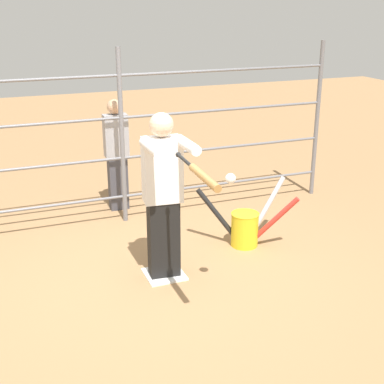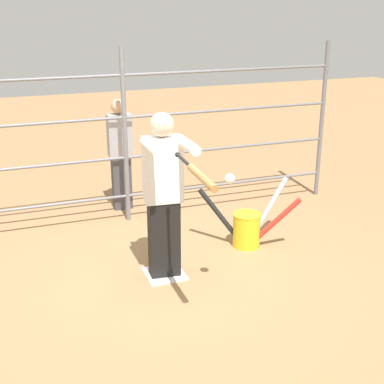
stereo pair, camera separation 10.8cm
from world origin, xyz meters
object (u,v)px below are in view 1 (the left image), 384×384
Objects in this scene: bystander_behind_fence at (117,153)px; batter at (163,192)px; softball_in_flight at (231,179)px; baseball_bat_swinging at (201,174)px; bat_bucket at (246,227)px.

batter is at bearing 89.22° from bystander_behind_fence.
softball_in_flight is at bearing 120.86° from batter.
baseball_bat_swinging reaches higher than bat_bucket.
baseball_bat_swinging is at bearing 50.02° from bat_bucket.
bat_bucket is at bearing -129.98° from baseball_bat_swinging.
batter is 2.07m from bystander_behind_fence.
bystander_behind_fence is (0.38, -2.75, -0.45)m from softball_in_flight.
bat_bucket is at bearing 123.20° from bystander_behind_fence.
batter is at bearing -59.14° from softball_in_flight.
batter is 1.94× the size of baseball_bat_swinging.
bystander_behind_fence is at bearing -90.78° from batter.
batter reaches higher than softball_in_flight.
bystander_behind_fence reaches higher than bat_bucket.
softball_in_flight is at bearing 97.87° from bystander_behind_fence.
softball_in_flight is 0.06× the size of bystander_behind_fence.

